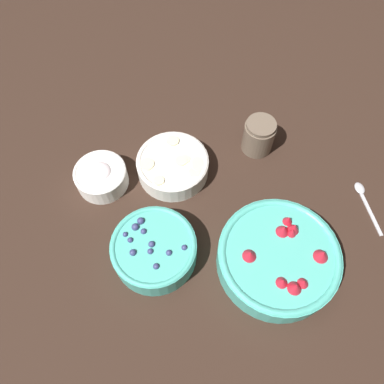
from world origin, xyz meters
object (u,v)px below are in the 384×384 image
object	(u,v)px
bowl_blueberries	(154,249)
bowl_bananas	(173,165)
bowl_strawberries	(279,257)
bowl_cream	(101,176)
jar_chocolate	(257,135)

from	to	relation	value
bowl_blueberries	bowl_bananas	bearing A→B (deg)	-51.70
bowl_strawberries	bowl_cream	bearing A→B (deg)	19.98
bowl_bananas	bowl_cream	world-z (taller)	bowl_cream
bowl_blueberries	bowl_cream	xyz separation A→B (m)	(0.22, -0.03, -0.01)
bowl_blueberries	bowl_cream	size ratio (longest dim) A/B	1.46
bowl_strawberries	bowl_cream	distance (m)	0.44
bowl_strawberries	jar_chocolate	distance (m)	0.31
bowl_strawberries	jar_chocolate	world-z (taller)	jar_chocolate
jar_chocolate	bowl_bananas	bearing A→B (deg)	68.23
bowl_strawberries	bowl_blueberries	distance (m)	0.26
bowl_bananas	bowl_strawberries	bearing A→B (deg)	-178.74
bowl_bananas	jar_chocolate	xyz separation A→B (m)	(-0.08, -0.20, 0.01)
bowl_blueberries	bowl_bananas	distance (m)	0.22
bowl_strawberries	bowl_bananas	distance (m)	0.32
bowl_strawberries	bowl_cream	xyz separation A→B (m)	(0.41, 0.15, -0.01)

